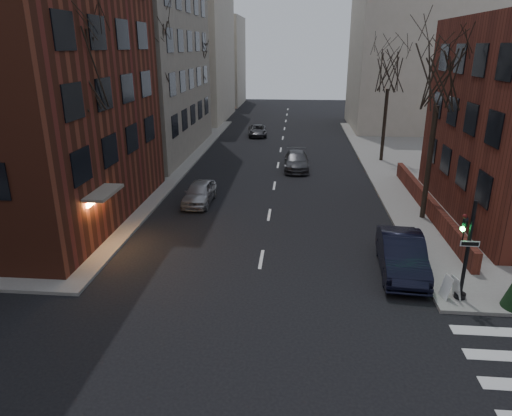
{
  "coord_description": "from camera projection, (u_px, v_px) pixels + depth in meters",
  "views": [
    {
      "loc": [
        1.47,
        -7.23,
        9.41
      ],
      "look_at": [
        -0.38,
        13.52,
        2.0
      ],
      "focal_mm": 32.0,
      "sensor_mm": 36.0,
      "label": 1
    }
  ],
  "objects": [
    {
      "name": "car_lane_silver",
      "position": [
        200.0,
        193.0,
        28.72
      ],
      "size": [
        1.78,
        4.16,
        1.4
      ],
      "primitive_type": "imported",
      "rotation": [
        0.0,
        0.0,
        -0.03
      ],
      "color": "#9E9FA4",
      "rests_on": "ground"
    },
    {
      "name": "tree_right_a",
      "position": [
        441.0,
        74.0,
        23.53
      ],
      "size": [
        3.96,
        3.96,
        9.72
      ],
      "color": "#2D231C",
      "rests_on": "sidewalk_far_right"
    },
    {
      "name": "low_wall_right",
      "position": [
        427.0,
        203.0,
        26.9
      ],
      "size": [
        0.35,
        16.0,
        1.0
      ],
      "primitive_type": "cube",
      "color": "maroon",
      "rests_on": "sidewalk_far_right"
    },
    {
      "name": "traffic_signal",
      "position": [
        465.0,
        257.0,
        17.2
      ],
      "size": [
        0.76,
        0.44,
        4.0
      ],
      "color": "black",
      "rests_on": "sidewalk_far_right"
    },
    {
      "name": "building_distant_la",
      "position": [
        173.0,
        49.0,
        59.92
      ],
      "size": [
        14.0,
        16.0,
        18.0
      ],
      "primitive_type": "cube",
      "color": "beige",
      "rests_on": "ground"
    },
    {
      "name": "car_lane_far",
      "position": [
        257.0,
        130.0,
        50.49
      ],
      "size": [
        2.39,
        4.45,
        1.19
      ],
      "primitive_type": "imported",
      "rotation": [
        0.0,
        0.0,
        0.1
      ],
      "color": "#3B3A3F",
      "rests_on": "ground"
    },
    {
      "name": "streetlamp_near",
      "position": [
        149.0,
        129.0,
        29.98
      ],
      "size": [
        0.36,
        0.36,
        6.28
      ],
      "color": "black",
      "rests_on": "sidewalk_far_left"
    },
    {
      "name": "tree_left_a",
      "position": [
        76.0,
        68.0,
        21.1
      ],
      "size": [
        4.18,
        4.18,
        10.26
      ],
      "color": "#2D231C",
      "rests_on": "sidewalk_far_left"
    },
    {
      "name": "tree_left_b",
      "position": [
        153.0,
        54.0,
        32.21
      ],
      "size": [
        4.4,
        4.4,
        10.8
      ],
      "color": "#2D231C",
      "rests_on": "sidewalk_far_left"
    },
    {
      "name": "tree_right_b",
      "position": [
        389.0,
        70.0,
        36.82
      ],
      "size": [
        3.74,
        3.74,
        9.18
      ],
      "color": "#2D231C",
      "rests_on": "sidewalk_far_right"
    },
    {
      "name": "building_distant_lb",
      "position": [
        212.0,
        61.0,
        76.38
      ],
      "size": [
        10.0,
        12.0,
        14.0
      ],
      "primitive_type": "cube",
      "color": "beige",
      "rests_on": "ground"
    },
    {
      "name": "streetlamp_far",
      "position": [
        207.0,
        97.0,
        48.75
      ],
      "size": [
        0.36,
        0.36,
        6.28
      ],
      "color": "black",
      "rests_on": "sidewalk_far_left"
    },
    {
      "name": "parked_sedan",
      "position": [
        402.0,
        255.0,
        19.86
      ],
      "size": [
        2.13,
        5.22,
        1.68
      ],
      "primitive_type": "imported",
      "rotation": [
        0.0,
        0.0,
        -0.07
      ],
      "color": "black",
      "rests_on": "ground"
    },
    {
      "name": "sandwich_board",
      "position": [
        451.0,
        287.0,
        17.64
      ],
      "size": [
        0.53,
        0.65,
        0.92
      ],
      "primitive_type": "cube",
      "rotation": [
        0.0,
        0.0,
        0.22
      ],
      "color": "white",
      "rests_on": "sidewalk_far_right"
    },
    {
      "name": "car_lane_gray",
      "position": [
        296.0,
        161.0,
        36.71
      ],
      "size": [
        2.03,
        4.83,
        1.39
      ],
      "primitive_type": "imported",
      "rotation": [
        0.0,
        0.0,
        0.02
      ],
      "color": "#3F4044",
      "rests_on": "ground"
    },
    {
      "name": "tree_left_c",
      "position": [
        196.0,
        61.0,
        45.65
      ],
      "size": [
        3.96,
        3.96,
        9.72
      ],
      "color": "#2D231C",
      "rests_on": "sidewalk_far_left"
    },
    {
      "name": "building_distant_ra",
      "position": [
        415.0,
        59.0,
        53.05
      ],
      "size": [
        14.0,
        14.0,
        16.0
      ],
      "primitive_type": "cube",
      "color": "beige",
      "rests_on": "ground"
    }
  ]
}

